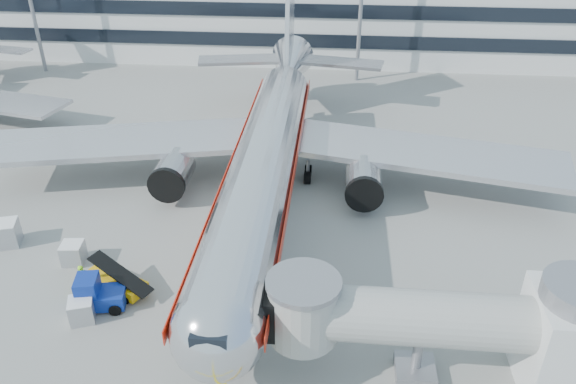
# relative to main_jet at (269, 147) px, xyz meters

# --- Properties ---
(ground) EXTENTS (180.00, 180.00, 0.00)m
(ground) POSITION_rel_main_jet_xyz_m (0.00, -11.72, -4.23)
(ground) COLOR gray
(ground) RESTS_ON ground
(lead_in_line) EXTENTS (0.25, 70.00, 0.01)m
(lead_in_line) POSITION_rel_main_jet_xyz_m (0.00, -1.72, -4.23)
(lead_in_line) COLOR yellow
(lead_in_line) RESTS_ON ground
(main_jet) EXTENTS (50.95, 48.70, 16.06)m
(main_jet) POSITION_rel_main_jet_xyz_m (0.00, 0.00, 0.00)
(main_jet) COLOR silver
(main_jet) RESTS_ON ground
(jet_bridge) EXTENTS (17.80, 4.50, 7.00)m
(jet_bridge) POSITION_rel_main_jet_xyz_m (12.18, -19.72, -0.36)
(jet_bridge) COLOR silver
(jet_bridge) RESTS_ON ground
(belt_loader) EXTENTS (4.74, 3.35, 2.25)m
(belt_loader) POSITION_rel_main_jet_xyz_m (-8.73, -14.04, -3.60)
(belt_loader) COLOR #ECAB09
(belt_loader) RESTS_ON ground
(baggage_tug) EXTENTS (3.41, 2.49, 2.35)m
(baggage_tug) POSITION_rel_main_jet_xyz_m (-9.24, -15.90, -3.21)
(baggage_tug) COLOR navy
(baggage_tug) RESTS_ON ground
(cargo_container_left) EXTENTS (2.23, 2.23, 1.90)m
(cargo_container_left) POSITION_rel_main_jet_xyz_m (-18.66, -9.76, -3.28)
(cargo_container_left) COLOR #A7AAAE
(cargo_container_left) RESTS_ON ground
(cargo_container_right) EXTENTS (1.63, 1.63, 1.58)m
(cargo_container_right) POSITION_rel_main_jet_xyz_m (-12.75, -11.47, -3.44)
(cargo_container_right) COLOR #A7AAAE
(cargo_container_right) RESTS_ON ground
(cargo_container_front) EXTENTS (1.86, 1.86, 1.55)m
(cargo_container_front) POSITION_rel_main_jet_xyz_m (-9.74, -17.14, -3.45)
(cargo_container_front) COLOR #A7AAAE
(cargo_container_front) RESTS_ON ground
(ramp_worker) EXTENTS (0.87, 0.89, 2.07)m
(ramp_worker) POSITION_rel_main_jet_xyz_m (-10.69, -14.48, -3.20)
(ramp_worker) COLOR #91F119
(ramp_worker) RESTS_ON ground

